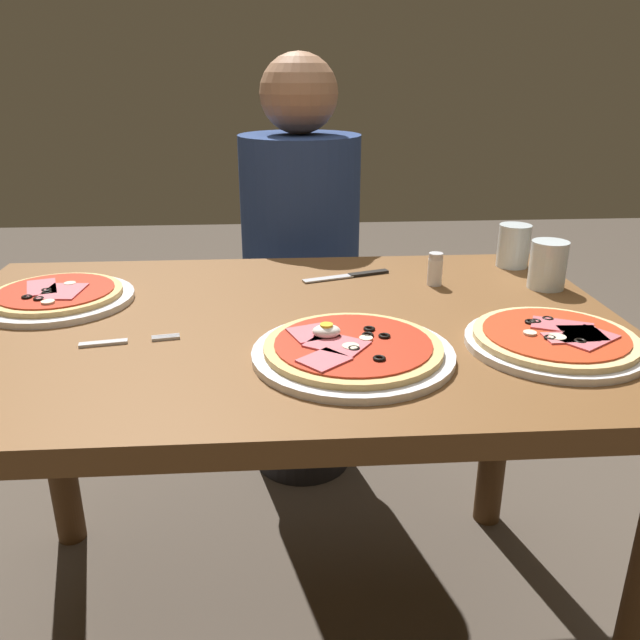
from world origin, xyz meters
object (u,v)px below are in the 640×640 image
(knife, at_px, (352,275))
(diner_person, at_px, (301,289))
(pizza_across_left, at_px, (555,340))
(water_glass_far, at_px, (513,249))
(dining_table, at_px, (280,377))
(fork, at_px, (122,341))
(pizza_across_right, at_px, (57,296))
(salt_shaker, at_px, (435,269))
(water_glass_near, at_px, (548,268))
(pizza_foreground, at_px, (352,350))

(knife, bearing_deg, diner_person, 102.86)
(pizza_across_left, height_order, water_glass_far, water_glass_far)
(dining_table, distance_m, knife, 0.31)
(dining_table, bearing_deg, fork, -161.06)
(dining_table, height_order, pizza_across_left, pizza_across_left)
(pizza_across_left, xyz_separation_m, pizza_across_right, (-0.85, 0.27, -0.00))
(pizza_across_left, relative_size, pizza_across_right, 0.98)
(dining_table, xyz_separation_m, water_glass_far, (0.53, 0.30, 0.15))
(fork, height_order, salt_shaker, salt_shaker)
(dining_table, height_order, water_glass_near, water_glass_near)
(pizza_across_left, height_order, pizza_across_right, same)
(salt_shaker, distance_m, diner_person, 0.58)
(pizza_foreground, height_order, pizza_across_right, pizza_foreground)
(dining_table, distance_m, water_glass_near, 0.58)
(dining_table, bearing_deg, pizza_across_left, -19.16)
(water_glass_far, xyz_separation_m, knife, (-0.37, -0.05, -0.04))
(dining_table, distance_m, pizza_across_right, 0.45)
(pizza_across_left, bearing_deg, dining_table, 160.84)
(pizza_foreground, xyz_separation_m, fork, (-0.36, 0.08, -0.01))
(pizza_across_left, height_order, diner_person, diner_person)
(pizza_foreground, relative_size, pizza_across_left, 1.11)
(pizza_foreground, bearing_deg, water_glass_near, 35.92)
(dining_table, bearing_deg, diner_person, 84.30)
(dining_table, bearing_deg, water_glass_far, 29.59)
(pizza_across_right, bearing_deg, pizza_across_left, -17.68)
(pizza_across_left, distance_m, diner_person, 0.90)
(dining_table, xyz_separation_m, knife, (0.16, 0.24, 0.12))
(pizza_across_right, distance_m, knife, 0.59)
(pizza_across_left, bearing_deg, pizza_across_right, 162.32)
(pizza_across_left, xyz_separation_m, fork, (-0.69, 0.06, -0.01))
(pizza_across_left, distance_m, water_glass_near, 0.31)
(water_glass_near, xyz_separation_m, salt_shaker, (-0.22, 0.03, -0.01))
(dining_table, distance_m, water_glass_far, 0.62)
(pizza_across_left, relative_size, diner_person, 0.24)
(pizza_across_right, bearing_deg, water_glass_far, 10.69)
(water_glass_near, distance_m, water_glass_far, 0.16)
(pizza_across_left, height_order, salt_shaker, salt_shaker)
(water_glass_near, bearing_deg, knife, 165.15)
(pizza_across_right, bearing_deg, fork, -51.56)
(salt_shaker, bearing_deg, pizza_across_right, -175.64)
(pizza_across_right, xyz_separation_m, diner_person, (0.48, 0.54, -0.17))
(pizza_foreground, bearing_deg, fork, 167.40)
(water_glass_near, xyz_separation_m, diner_person, (-0.47, 0.51, -0.20))
(pizza_across_right, xyz_separation_m, water_glass_far, (0.94, 0.18, 0.03))
(dining_table, xyz_separation_m, pizza_across_right, (-0.42, 0.12, 0.12))
(water_glass_far, relative_size, fork, 0.60)
(pizza_foreground, height_order, water_glass_near, water_glass_near)
(pizza_across_right, bearing_deg, dining_table, -16.10)
(water_glass_far, height_order, diner_person, diner_person)
(salt_shaker, bearing_deg, water_glass_near, -8.70)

